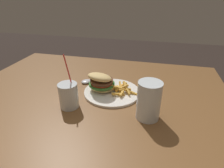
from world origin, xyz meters
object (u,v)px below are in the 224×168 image
Objects in this scene: meal_plate_near at (106,86)px; juice_glass at (69,96)px; spoon at (88,81)px; beer_glass at (149,102)px.

juice_glass is at bearing 51.76° from meal_plate_near.
juice_glass is 0.23m from spoon.
juice_glass is (0.32, 0.00, -0.02)m from beer_glass.
meal_plate_near is 1.76× the size of spoon.
meal_plate_near is 1.76× the size of beer_glass.
spoon is at bearing -88.86° from juice_glass.
juice_glass is 1.46× the size of spoon.
juice_glass is at bearing 0.49° from beer_glass.
beer_glass is (-0.20, 0.15, 0.04)m from meal_plate_near.
spoon is (0.00, -0.23, -0.04)m from juice_glass.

